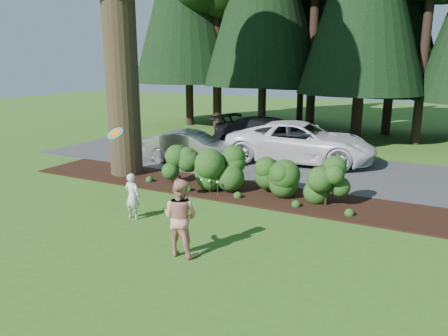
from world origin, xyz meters
name	(u,v)px	position (x,y,z in m)	size (l,w,h in m)	color
ground	(177,220)	(0.00, 0.00, 0.00)	(80.00, 80.00, 0.00)	#395F1B
mulch_bed	(229,190)	(0.00, 3.25, 0.03)	(16.00, 2.50, 0.05)	black
driveway	(274,165)	(0.00, 7.50, 0.01)	(22.00, 6.00, 0.03)	#38383A
shrub_row	(248,171)	(0.77, 3.14, 0.81)	(6.53, 1.60, 1.61)	#1D4314
lily_cluster	(210,182)	(-0.30, 2.40, 0.50)	(0.69, 0.09, 0.57)	#1D4314
car_silver_wagon	(192,147)	(-3.31, 6.21, 0.71)	(1.45, 4.15, 1.37)	silver
car_white_suv	(301,142)	(0.86, 8.47, 0.91)	(2.93, 6.35, 1.76)	white
car_dark_suv	(271,137)	(-0.81, 9.19, 0.90)	(2.43, 5.98, 1.73)	black
child	(132,196)	(-1.20, -0.44, 0.66)	(0.48, 0.32, 1.33)	silver
adult	(181,217)	(1.29, -1.79, 0.91)	(0.88, 0.69, 1.82)	red
frisbee	(115,134)	(-1.89, -0.21, 2.36)	(0.50, 0.41, 0.32)	teal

